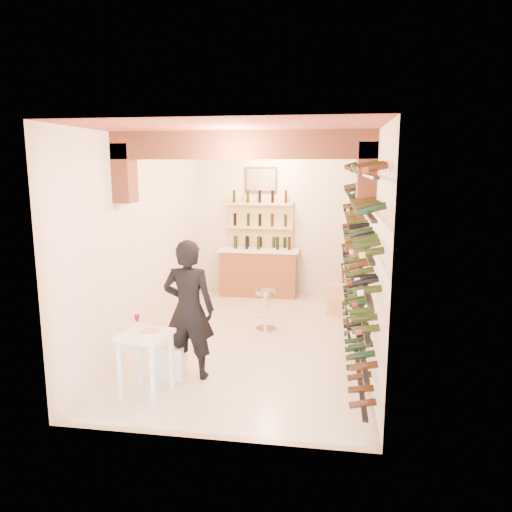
{
  "coord_description": "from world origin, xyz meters",
  "views": [
    {
      "loc": [
        1.19,
        -7.43,
        2.77
      ],
      "look_at": [
        0.0,
        0.3,
        1.3
      ],
      "focal_mm": 34.18,
      "sensor_mm": 36.0,
      "label": 1
    }
  ],
  "objects_px": {
    "crate_lower": "(339,307)",
    "wine_rack": "(352,246)",
    "tasting_table": "(145,344)",
    "person": "(189,310)",
    "chrome_barstool": "(266,307)",
    "white_stool": "(172,361)",
    "back_counter": "(259,271)"
  },
  "relations": [
    {
      "from": "back_counter",
      "to": "chrome_barstool",
      "type": "xyz_separation_m",
      "value": [
        0.45,
        -2.21,
        -0.13
      ]
    },
    {
      "from": "person",
      "to": "tasting_table",
      "type": "bearing_deg",
      "value": 58.0
    },
    {
      "from": "white_stool",
      "to": "back_counter",
      "type": "bearing_deg",
      "value": 82.81
    },
    {
      "from": "tasting_table",
      "to": "white_stool",
      "type": "xyz_separation_m",
      "value": [
        0.13,
        0.55,
        -0.44
      ]
    },
    {
      "from": "crate_lower",
      "to": "wine_rack",
      "type": "bearing_deg",
      "value": -85.09
    },
    {
      "from": "white_stool",
      "to": "chrome_barstool",
      "type": "xyz_separation_m",
      "value": [
        0.98,
        2.04,
        0.19
      ]
    },
    {
      "from": "tasting_table",
      "to": "white_stool",
      "type": "distance_m",
      "value": 0.71
    },
    {
      "from": "wine_rack",
      "to": "chrome_barstool",
      "type": "bearing_deg",
      "value": 162.4
    },
    {
      "from": "person",
      "to": "chrome_barstool",
      "type": "bearing_deg",
      "value": -109.78
    },
    {
      "from": "wine_rack",
      "to": "crate_lower",
      "type": "xyz_separation_m",
      "value": [
        -0.13,
        1.53,
        -1.41
      ]
    },
    {
      "from": "tasting_table",
      "to": "white_stool",
      "type": "bearing_deg",
      "value": 86.05
    },
    {
      "from": "white_stool",
      "to": "crate_lower",
      "type": "distance_m",
      "value": 3.85
    },
    {
      "from": "wine_rack",
      "to": "white_stool",
      "type": "xyz_separation_m",
      "value": [
        -2.37,
        -1.6,
        -1.33
      ]
    },
    {
      "from": "white_stool",
      "to": "chrome_barstool",
      "type": "relative_size",
      "value": 0.62
    },
    {
      "from": "back_counter",
      "to": "crate_lower",
      "type": "distance_m",
      "value": 2.07
    },
    {
      "from": "crate_lower",
      "to": "back_counter",
      "type": "bearing_deg",
      "value": 146.58
    },
    {
      "from": "tasting_table",
      "to": "crate_lower",
      "type": "height_order",
      "value": "tasting_table"
    },
    {
      "from": "back_counter",
      "to": "white_stool",
      "type": "distance_m",
      "value": 4.3
    },
    {
      "from": "white_stool",
      "to": "person",
      "type": "distance_m",
      "value": 0.75
    },
    {
      "from": "chrome_barstool",
      "to": "person",
      "type": "bearing_deg",
      "value": -110.32
    },
    {
      "from": "person",
      "to": "crate_lower",
      "type": "relative_size",
      "value": 3.97
    },
    {
      "from": "person",
      "to": "crate_lower",
      "type": "bearing_deg",
      "value": -122.33
    },
    {
      "from": "crate_lower",
      "to": "white_stool",
      "type": "bearing_deg",
      "value": -125.56
    },
    {
      "from": "back_counter",
      "to": "white_stool",
      "type": "relative_size",
      "value": 3.95
    },
    {
      "from": "person",
      "to": "crate_lower",
      "type": "height_order",
      "value": "person"
    },
    {
      "from": "tasting_table",
      "to": "person",
      "type": "height_order",
      "value": "person"
    },
    {
      "from": "wine_rack",
      "to": "back_counter",
      "type": "distance_m",
      "value": 3.38
    },
    {
      "from": "tasting_table",
      "to": "back_counter",
      "type": "bearing_deg",
      "value": 91.87
    },
    {
      "from": "person",
      "to": "chrome_barstool",
      "type": "relative_size",
      "value": 2.66
    },
    {
      "from": "person",
      "to": "back_counter",
      "type": "bearing_deg",
      "value": -93.48
    },
    {
      "from": "tasting_table",
      "to": "white_stool",
      "type": "relative_size",
      "value": 2.23
    },
    {
      "from": "person",
      "to": "chrome_barstool",
      "type": "height_order",
      "value": "person"
    }
  ]
}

